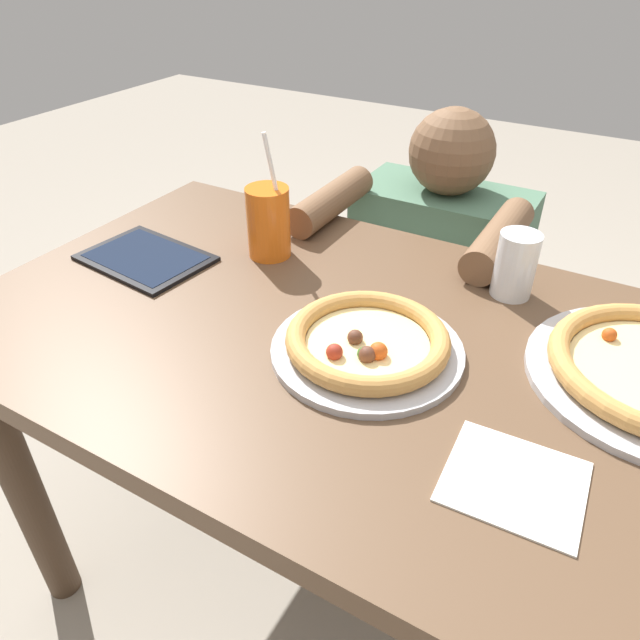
% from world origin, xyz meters
% --- Properties ---
extents(ground_plane, '(8.00, 8.00, 0.00)m').
position_xyz_m(ground_plane, '(0.00, 0.00, 0.00)').
color(ground_plane, '#9E9384').
extents(dining_table, '(1.29, 0.78, 0.75)m').
position_xyz_m(dining_table, '(0.00, 0.00, 0.63)').
color(dining_table, brown).
rests_on(dining_table, ground).
extents(pizza_near, '(0.30, 0.30, 0.04)m').
position_xyz_m(pizza_near, '(0.05, -0.03, 0.77)').
color(pizza_near, '#B7B7BC').
rests_on(pizza_near, dining_table).
extents(drink_cup_colored, '(0.08, 0.08, 0.24)m').
position_xyz_m(drink_cup_colored, '(-0.26, 0.16, 0.82)').
color(drink_cup_colored, orange).
rests_on(drink_cup_colored, dining_table).
extents(water_cup_clear, '(0.07, 0.07, 0.12)m').
position_xyz_m(water_cup_clear, '(0.20, 0.25, 0.81)').
color(water_cup_clear, silver).
rests_on(water_cup_clear, dining_table).
extents(paper_napkin, '(0.17, 0.15, 0.00)m').
position_xyz_m(paper_napkin, '(0.32, -0.17, 0.75)').
color(paper_napkin, white).
rests_on(paper_napkin, dining_table).
extents(tablet, '(0.26, 0.19, 0.01)m').
position_xyz_m(tablet, '(-0.45, 0.02, 0.75)').
color(tablet, black).
rests_on(tablet, dining_table).
extents(diner_seated, '(0.45, 0.54, 0.96)m').
position_xyz_m(diner_seated, '(-0.05, 0.61, 0.42)').
color(diner_seated, '#333847').
rests_on(diner_seated, ground).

